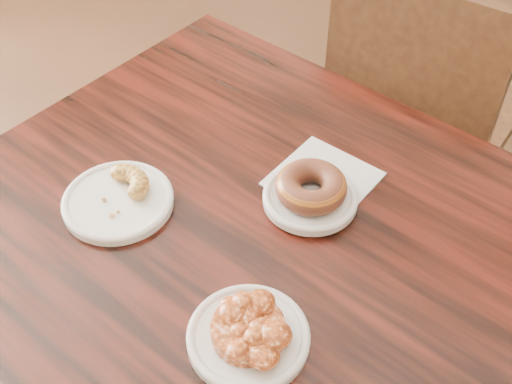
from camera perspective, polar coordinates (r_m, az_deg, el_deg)
The scene contains 9 objects.
cafe_table at distance 1.25m, azimuth -2.32°, elevation -15.43°, with size 0.90×0.90×0.75m, color black.
chair_far at distance 1.64m, azimuth 14.52°, elevation 5.59°, with size 0.42×0.42×0.90m, color black, non-canonical shape.
napkin at distance 1.03m, azimuth 6.00°, elevation 1.17°, with size 0.15×0.15×0.00m, color silver.
plate_donut at distance 0.98m, azimuth 4.84°, elevation -0.56°, with size 0.15×0.15×0.01m, color silver.
plate_cruller at distance 1.00m, azimuth -12.16°, elevation -0.83°, with size 0.17×0.17×0.01m, color white.
plate_fritter at distance 0.83m, azimuth -0.69°, elevation -12.79°, with size 0.16×0.16×0.01m, color silver.
glazed_donut at distance 0.96m, azimuth 4.93°, elevation 0.48°, with size 0.11×0.11×0.04m, color #8F5914.
apple_fritter at distance 0.82m, azimuth -0.70°, elevation -11.99°, with size 0.13×0.13×0.03m, color #4C1B08, non-canonical shape.
cruller_fragment at distance 0.99m, azimuth -12.33°, elevation -0.05°, with size 0.10×0.10×0.03m, color brown, non-canonical shape.
Camera 1 is at (0.43, -0.58, 1.47)m, focal length 45.00 mm.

